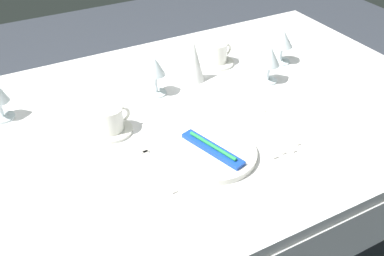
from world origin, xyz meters
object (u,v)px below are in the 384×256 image
(wine_glass_left, at_px, (270,58))
(wine_glass_far, at_px, (283,40))
(dinner_plate, at_px, (212,153))
(napkin_folded, at_px, (194,61))
(coffee_cup_left, at_px, (218,52))
(toothbrush_package, at_px, (213,148))
(coffee_cup_right, at_px, (110,119))
(spoon_dessert, at_px, (264,127))
(dinner_knife, at_px, (256,138))
(fork_outer, at_px, (155,165))
(spoon_tea, at_px, (273,122))
(spoon_soup, at_px, (256,128))
(wine_glass_centre, at_px, (155,69))

(wine_glass_left, bearing_deg, wine_glass_far, 36.62)
(dinner_plate, distance_m, napkin_folded, 0.44)
(coffee_cup_left, relative_size, wine_glass_far, 0.77)
(toothbrush_package, xyz_separation_m, coffee_cup_right, (-0.21, 0.24, 0.02))
(wine_glass_left, bearing_deg, spoon_dessert, -128.35)
(dinner_knife, xyz_separation_m, wine_glass_left, (0.23, 0.26, 0.09))
(dinner_plate, height_order, fork_outer, dinner_plate)
(spoon_tea, bearing_deg, napkin_folded, 104.20)
(spoon_soup, xyz_separation_m, wine_glass_centre, (-0.18, 0.33, 0.09))
(coffee_cup_right, xyz_separation_m, wine_glass_left, (0.59, 0.02, 0.05))
(spoon_tea, bearing_deg, dinner_plate, -168.35)
(fork_outer, distance_m, spoon_soup, 0.34)
(dinner_knife, height_order, wine_glass_left, wine_glass_left)
(dinner_plate, height_order, coffee_cup_left, coffee_cup_left)
(fork_outer, relative_size, wine_glass_left, 1.65)
(spoon_dessert, height_order, napkin_folded, napkin_folded)
(wine_glass_left, distance_m, napkin_folded, 0.26)
(toothbrush_package, height_order, spoon_tea, toothbrush_package)
(coffee_cup_right, bearing_deg, fork_outer, -77.13)
(spoon_soup, xyz_separation_m, coffee_cup_right, (-0.39, 0.20, 0.04))
(fork_outer, bearing_deg, spoon_tea, 2.07)
(wine_glass_far, bearing_deg, wine_glass_centre, 178.56)
(fork_outer, distance_m, dinner_knife, 0.32)
(dinner_plate, bearing_deg, wine_glass_centre, 89.56)
(dinner_plate, relative_size, napkin_folded, 1.64)
(spoon_dessert, distance_m, napkin_folded, 0.37)
(spoon_dessert, bearing_deg, wine_glass_left, 51.65)
(wine_glass_left, height_order, napkin_folded, napkin_folded)
(napkin_folded, bearing_deg, dinner_knife, -90.92)
(toothbrush_package, distance_m, wine_glass_far, 0.64)
(wine_glass_far, bearing_deg, spoon_tea, -130.69)
(wine_glass_centre, bearing_deg, dinner_knife, -68.02)
(dinner_knife, bearing_deg, spoon_tea, 25.01)
(wine_glass_far, bearing_deg, toothbrush_package, -144.81)
(coffee_cup_left, distance_m, wine_glass_left, 0.23)
(dinner_plate, height_order, coffee_cup_right, coffee_cup_right)
(napkin_folded, bearing_deg, wine_glass_far, -5.73)
(wine_glass_left, bearing_deg, toothbrush_package, -145.31)
(toothbrush_package, relative_size, coffee_cup_right, 2.03)
(toothbrush_package, bearing_deg, wine_glass_left, 34.69)
(fork_outer, xyz_separation_m, coffee_cup_left, (0.46, 0.43, 0.04))
(coffee_cup_left, bearing_deg, dinner_knife, -107.44)
(fork_outer, relative_size, spoon_tea, 1.06)
(toothbrush_package, distance_m, coffee_cup_left, 0.56)
(wine_glass_centre, relative_size, napkin_folded, 0.89)
(coffee_cup_left, height_order, wine_glass_centre, wine_glass_centre)
(coffee_cup_right, xyz_separation_m, wine_glass_centre, (0.21, 0.14, 0.05))
(wine_glass_centre, bearing_deg, spoon_soup, -61.60)
(dinner_plate, xyz_separation_m, spoon_dessert, (0.21, 0.04, -0.01))
(coffee_cup_right, height_order, wine_glass_left, wine_glass_left)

